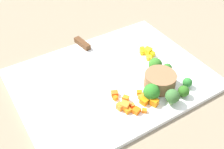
% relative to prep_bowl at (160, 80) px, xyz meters
% --- Properties ---
extents(ground_plane, '(4.00, 4.00, 0.00)m').
position_rel_prep_bowl_xyz_m(ground_plane, '(-0.09, 0.10, -0.03)').
color(ground_plane, gray).
extents(cutting_board, '(0.52, 0.39, 0.01)m').
position_rel_prep_bowl_xyz_m(cutting_board, '(-0.09, 0.10, -0.03)').
color(cutting_board, white).
rests_on(cutting_board, ground_plane).
extents(prep_bowl, '(0.08, 0.08, 0.04)m').
position_rel_prep_bowl_xyz_m(prep_bowl, '(0.00, 0.00, 0.00)').
color(prep_bowl, olive).
rests_on(prep_bowl, cutting_board).
extents(chef_knife, '(0.07, 0.36, 0.02)m').
position_rel_prep_bowl_xyz_m(chef_knife, '(-0.08, 0.18, -0.01)').
color(chef_knife, silver).
rests_on(chef_knife, cutting_board).
extents(carrot_dice_0, '(0.02, 0.02, 0.02)m').
position_rel_prep_bowl_xyz_m(carrot_dice_0, '(-0.05, -0.05, -0.01)').
color(carrot_dice_0, orange).
rests_on(carrot_dice_0, cutting_board).
extents(carrot_dice_1, '(0.02, 0.02, 0.02)m').
position_rel_prep_bowl_xyz_m(carrot_dice_1, '(-0.07, -0.03, -0.01)').
color(carrot_dice_1, orange).
rests_on(carrot_dice_1, cutting_board).
extents(carrot_dice_2, '(0.03, 0.03, 0.02)m').
position_rel_prep_bowl_xyz_m(carrot_dice_2, '(-0.12, -0.02, -0.01)').
color(carrot_dice_2, orange).
rests_on(carrot_dice_2, cutting_board).
extents(carrot_dice_3, '(0.02, 0.02, 0.02)m').
position_rel_prep_bowl_xyz_m(carrot_dice_3, '(-0.13, -0.01, -0.01)').
color(carrot_dice_3, orange).
rests_on(carrot_dice_3, cutting_board).
extents(carrot_dice_4, '(0.02, 0.02, 0.01)m').
position_rel_prep_bowl_xyz_m(carrot_dice_4, '(-0.07, -0.02, -0.01)').
color(carrot_dice_4, orange).
rests_on(carrot_dice_4, cutting_board).
extents(carrot_dice_5, '(0.01, 0.01, 0.01)m').
position_rel_prep_bowl_xyz_m(carrot_dice_5, '(-0.13, 0.02, -0.01)').
color(carrot_dice_5, orange).
rests_on(carrot_dice_5, cutting_board).
extents(carrot_dice_6, '(0.02, 0.02, 0.01)m').
position_rel_prep_bowl_xyz_m(carrot_dice_6, '(-0.11, 0.00, -0.01)').
color(carrot_dice_6, orange).
rests_on(carrot_dice_6, cutting_board).
extents(carrot_dice_7, '(0.02, 0.02, 0.01)m').
position_rel_prep_bowl_xyz_m(carrot_dice_7, '(-0.12, 0.03, -0.01)').
color(carrot_dice_7, orange).
rests_on(carrot_dice_7, cutting_board).
extents(carrot_dice_8, '(0.01, 0.01, 0.01)m').
position_rel_prep_bowl_xyz_m(carrot_dice_8, '(-0.10, -0.02, -0.01)').
color(carrot_dice_8, orange).
rests_on(carrot_dice_8, cutting_board).
extents(carrot_dice_9, '(0.02, 0.02, 0.01)m').
position_rel_prep_bowl_xyz_m(carrot_dice_9, '(-0.05, -0.03, -0.01)').
color(carrot_dice_9, orange).
rests_on(carrot_dice_9, cutting_board).
extents(carrot_dice_10, '(0.02, 0.02, 0.01)m').
position_rel_prep_bowl_xyz_m(carrot_dice_10, '(-0.11, -0.04, -0.01)').
color(carrot_dice_10, orange).
rests_on(carrot_dice_10, cutting_board).
extents(carrot_dice_11, '(0.02, 0.02, 0.01)m').
position_rel_prep_bowl_xyz_m(carrot_dice_11, '(-0.09, -0.05, -0.02)').
color(carrot_dice_11, orange).
rests_on(carrot_dice_11, cutting_board).
extents(carrot_dice_12, '(0.02, 0.02, 0.01)m').
position_rel_prep_bowl_xyz_m(carrot_dice_12, '(-0.06, 0.00, -0.01)').
color(carrot_dice_12, orange).
rests_on(carrot_dice_12, cutting_board).
extents(carrot_dice_13, '(0.01, 0.02, 0.01)m').
position_rel_prep_bowl_xyz_m(carrot_dice_13, '(-0.12, -0.03, -0.01)').
color(carrot_dice_13, orange).
rests_on(carrot_dice_13, cutting_board).
extents(pepper_dice_0, '(0.02, 0.02, 0.01)m').
position_rel_prep_bowl_xyz_m(pepper_dice_0, '(0.05, 0.11, -0.01)').
color(pepper_dice_0, yellow).
rests_on(pepper_dice_0, cutting_board).
extents(pepper_dice_1, '(0.02, 0.02, 0.01)m').
position_rel_prep_bowl_xyz_m(pepper_dice_1, '(0.06, 0.15, -0.01)').
color(pepper_dice_1, yellow).
rests_on(pepper_dice_1, cutting_board).
extents(pepper_dice_2, '(0.03, 0.03, 0.02)m').
position_rel_prep_bowl_xyz_m(pepper_dice_2, '(0.06, 0.13, -0.01)').
color(pepper_dice_2, yellow).
rests_on(pepper_dice_2, cutting_board).
extents(pepper_dice_3, '(0.02, 0.02, 0.01)m').
position_rel_prep_bowl_xyz_m(pepper_dice_3, '(0.05, 0.14, -0.01)').
color(pepper_dice_3, yellow).
rests_on(pepper_dice_3, cutting_board).
extents(pepper_dice_4, '(0.02, 0.02, 0.02)m').
position_rel_prep_bowl_xyz_m(pepper_dice_4, '(0.06, 0.11, -0.01)').
color(pepper_dice_4, yellow).
rests_on(pepper_dice_4, cutting_board).
extents(broccoli_floret_0, '(0.03, 0.03, 0.03)m').
position_rel_prep_bowl_xyz_m(broccoli_floret_0, '(0.06, -0.04, -0.00)').
color(broccoli_floret_0, '#98C259').
rests_on(broccoli_floret_0, cutting_board).
extents(broccoli_floret_1, '(0.03, 0.03, 0.03)m').
position_rel_prep_bowl_xyz_m(broccoli_floret_1, '(0.03, -0.06, -0.00)').
color(broccoli_floret_1, '#86AD55').
rests_on(broccoli_floret_1, cutting_board).
extents(broccoli_floret_2, '(0.04, 0.04, 0.04)m').
position_rel_prep_bowl_xyz_m(broccoli_floret_2, '(-0.05, -0.03, 0.00)').
color(broccoli_floret_2, '#8DB668').
rests_on(broccoli_floret_2, cutting_board).
extents(broccoli_floret_3, '(0.03, 0.03, 0.03)m').
position_rel_prep_bowl_xyz_m(broccoli_floret_3, '(0.05, 0.03, 0.00)').
color(broccoli_floret_3, '#91AD5F').
rests_on(broccoli_floret_3, cutting_board).
extents(broccoli_floret_4, '(0.04, 0.04, 0.04)m').
position_rel_prep_bowl_xyz_m(broccoli_floret_4, '(0.03, 0.06, 0.00)').
color(broccoli_floret_4, '#88AB6B').
rests_on(broccoli_floret_4, cutting_board).
extents(broccoli_floret_5, '(0.04, 0.04, 0.04)m').
position_rel_prep_bowl_xyz_m(broccoli_floret_5, '(-0.01, -0.06, 0.00)').
color(broccoli_floret_5, '#84B367').
rests_on(broccoli_floret_5, cutting_board).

